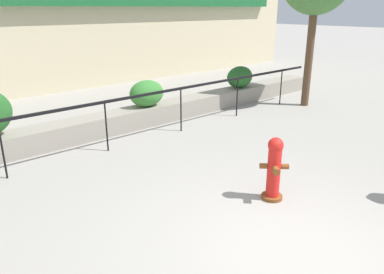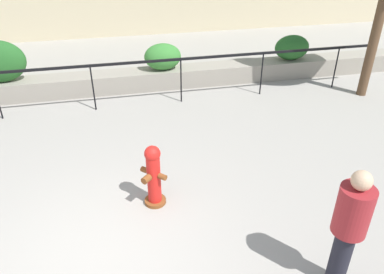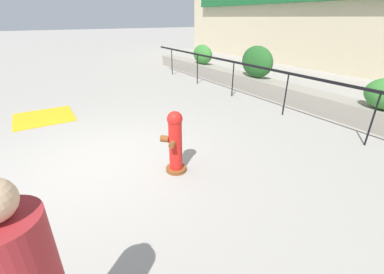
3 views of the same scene
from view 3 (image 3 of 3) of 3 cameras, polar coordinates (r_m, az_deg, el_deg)
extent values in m
plane|color=#9E9991|center=(4.98, -20.10, -5.63)|extent=(120.00, 120.00, 0.00)
cube|color=gray|center=(8.22, 24.67, 7.53)|extent=(18.00, 0.70, 0.50)
cube|color=black|center=(7.15, 20.74, 13.09)|extent=(15.00, 0.05, 0.06)
cylinder|color=black|center=(12.22, -4.48, 16.36)|extent=(0.04, 0.04, 1.15)
cylinder|color=black|center=(10.39, 1.20, 14.89)|extent=(0.04, 0.04, 1.15)
cylinder|color=black|center=(8.71, 9.06, 12.59)|extent=(0.04, 0.04, 1.15)
cylinder|color=black|center=(7.27, 20.09, 8.91)|extent=(0.04, 0.04, 1.15)
cylinder|color=black|center=(6.24, 35.21, 3.24)|extent=(0.04, 0.04, 1.15)
ellipsoid|color=#387F33|center=(12.00, 2.36, 17.87)|extent=(1.22, 0.58, 0.82)
ellipsoid|color=#235B23|center=(9.43, 14.24, 15.89)|extent=(1.33, 0.64, 1.05)
cylinder|color=brown|center=(4.48, -3.52, -7.08)|extent=(0.50, 0.50, 0.06)
cylinder|color=red|center=(4.26, -3.68, -1.89)|extent=(0.31, 0.31, 0.85)
sphere|color=red|center=(4.07, -3.86, 4.01)|extent=(0.25, 0.25, 0.25)
cylinder|color=brown|center=(4.27, -6.03, -0.41)|extent=(0.18, 0.18, 0.11)
cylinder|color=brown|center=(4.36, -3.06, 0.31)|extent=(0.15, 0.15, 0.09)
cylinder|color=brown|center=(4.07, -4.42, -1.68)|extent=(0.15, 0.15, 0.09)
cylinder|color=maroon|center=(1.84, -34.37, -22.11)|extent=(0.56, 0.56, 0.62)
cube|color=gold|center=(7.87, -30.02, 3.83)|extent=(1.42, 1.42, 0.01)
camera|label=1|loc=(8.27, -46.71, 22.37)|focal=35.00mm
camera|label=2|loc=(5.17, -79.98, 24.94)|focal=35.00mm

